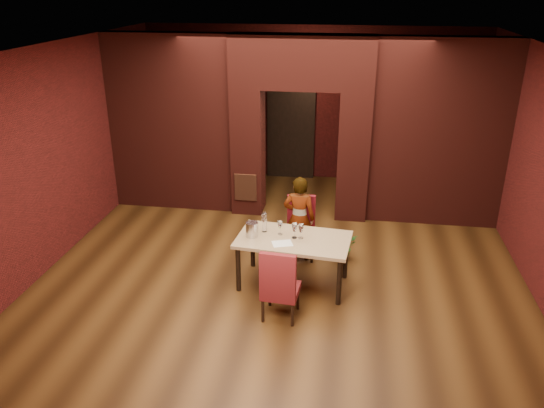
% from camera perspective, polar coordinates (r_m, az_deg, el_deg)
% --- Properties ---
extents(floor, '(8.00, 8.00, 0.00)m').
position_cam_1_polar(floor, '(8.18, 1.39, -6.46)').
color(floor, '#4C2E13').
rests_on(floor, ground).
extents(ceiling, '(7.00, 8.00, 0.04)m').
position_cam_1_polar(ceiling, '(7.18, 1.65, 16.40)').
color(ceiling, silver).
rests_on(ceiling, ground).
extents(wall_back, '(7.00, 0.04, 3.20)m').
position_cam_1_polar(wall_back, '(11.37, 4.17, 10.62)').
color(wall_back, maroon).
rests_on(wall_back, ground).
extents(wall_front, '(7.00, 0.04, 3.20)m').
position_cam_1_polar(wall_front, '(4.01, -6.15, -14.28)').
color(wall_front, maroon).
rests_on(wall_front, ground).
extents(wall_left, '(0.04, 8.00, 3.20)m').
position_cam_1_polar(wall_left, '(8.67, -22.17, 5.05)').
color(wall_left, maroon).
rests_on(wall_left, ground).
extents(pillar_left, '(0.55, 0.55, 2.30)m').
position_cam_1_polar(pillar_left, '(9.69, -2.58, 5.72)').
color(pillar_left, maroon).
rests_on(pillar_left, ground).
extents(pillar_right, '(0.55, 0.55, 2.30)m').
position_cam_1_polar(pillar_right, '(9.52, 8.76, 5.14)').
color(pillar_right, maroon).
rests_on(pillar_right, ground).
extents(lintel, '(2.45, 0.55, 0.90)m').
position_cam_1_polar(lintel, '(9.20, 3.26, 15.00)').
color(lintel, maroon).
rests_on(lintel, ground).
extents(wing_wall_left, '(2.28, 0.35, 3.20)m').
position_cam_1_polar(wing_wall_left, '(9.94, -10.72, 8.48)').
color(wing_wall_left, maroon).
rests_on(wing_wall_left, ground).
extents(wing_wall_right, '(2.28, 0.35, 3.20)m').
position_cam_1_polar(wing_wall_right, '(9.50, 17.53, 7.15)').
color(wing_wall_right, maroon).
rests_on(wing_wall_right, ground).
extents(vent_panel, '(0.40, 0.03, 0.50)m').
position_cam_1_polar(vent_panel, '(9.62, -2.86, 1.79)').
color(vent_panel, brown).
rests_on(vent_panel, ground).
extents(rear_door, '(0.90, 0.08, 2.10)m').
position_cam_1_polar(rear_door, '(11.48, 2.06, 7.96)').
color(rear_door, black).
rests_on(rear_door, ground).
extents(rear_door_frame, '(1.02, 0.04, 2.22)m').
position_cam_1_polar(rear_door_frame, '(11.44, 2.03, 7.91)').
color(rear_door_frame, black).
rests_on(rear_door_frame, ground).
extents(dining_table, '(1.63, 1.01, 0.73)m').
position_cam_1_polar(dining_table, '(7.51, 2.29, -6.18)').
color(dining_table, tan).
rests_on(dining_table, ground).
extents(chair_far, '(0.47, 0.47, 0.96)m').
position_cam_1_polar(chair_far, '(8.19, 3.10, -2.67)').
color(chair_far, maroon).
rests_on(chair_far, ground).
extents(chair_near, '(0.49, 0.49, 1.00)m').
position_cam_1_polar(chair_near, '(6.77, 0.96, -8.39)').
color(chair_near, maroon).
rests_on(chair_near, ground).
extents(person_seated, '(0.51, 0.36, 1.34)m').
position_cam_1_polar(person_seated, '(8.08, 2.93, -1.55)').
color(person_seated, white).
rests_on(person_seated, ground).
extents(wine_glass_a, '(0.08, 0.08, 0.20)m').
position_cam_1_polar(wine_glass_a, '(7.40, 0.88, -2.60)').
color(wine_glass_a, white).
rests_on(wine_glass_a, dining_table).
extents(wine_glass_b, '(0.09, 0.09, 0.21)m').
position_cam_1_polar(wine_glass_b, '(7.31, 2.43, -2.90)').
color(wine_glass_b, white).
rests_on(wine_glass_b, dining_table).
extents(wine_glass_c, '(0.08, 0.08, 0.20)m').
position_cam_1_polar(wine_glass_c, '(7.30, 3.13, -2.97)').
color(wine_glass_c, white).
rests_on(wine_glass_c, dining_table).
extents(tasting_sheet, '(0.32, 0.27, 0.00)m').
position_cam_1_polar(tasting_sheet, '(7.19, 1.11, -4.27)').
color(tasting_sheet, white).
rests_on(tasting_sheet, dining_table).
extents(wine_bucket, '(0.17, 0.17, 0.21)m').
position_cam_1_polar(wine_bucket, '(7.35, -2.16, -2.76)').
color(wine_bucket, '#BCBBC4').
rests_on(wine_bucket, dining_table).
extents(water_bottle, '(0.07, 0.07, 0.30)m').
position_cam_1_polar(water_bottle, '(7.47, -0.82, -1.93)').
color(water_bottle, white).
rests_on(water_bottle, dining_table).
extents(potted_plant, '(0.51, 0.49, 0.43)m').
position_cam_1_polar(potted_plant, '(8.30, 7.66, -4.53)').
color(potted_plant, '#256020').
rests_on(potted_plant, ground).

